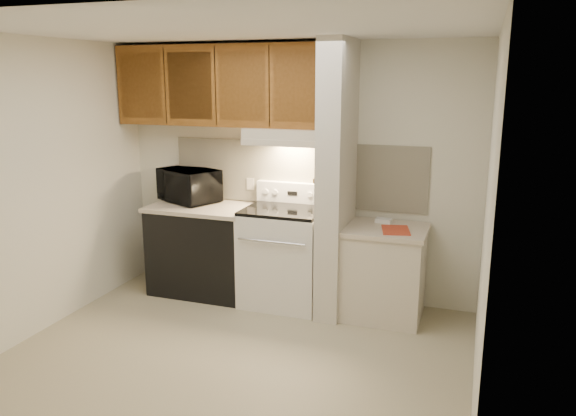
% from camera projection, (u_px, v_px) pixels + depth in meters
% --- Properties ---
extents(floor, '(3.60, 3.60, 0.00)m').
position_uv_depth(floor, '(236.00, 355.00, 4.48)').
color(floor, tan).
rests_on(floor, ground).
extents(ceiling, '(3.60, 3.60, 0.00)m').
position_uv_depth(ceiling, '(228.00, 28.00, 3.91)').
color(ceiling, white).
rests_on(ceiling, wall_back).
extents(wall_back, '(3.60, 2.50, 0.02)m').
position_uv_depth(wall_back, '(296.00, 172.00, 5.57)').
color(wall_back, silver).
rests_on(wall_back, floor).
extents(wall_left, '(0.02, 3.00, 2.50)m').
position_uv_depth(wall_left, '(40.00, 188.00, 4.77)').
color(wall_left, silver).
rests_on(wall_left, floor).
extents(wall_right, '(0.02, 3.00, 2.50)m').
position_uv_depth(wall_right, '(487.00, 223.00, 3.62)').
color(wall_right, silver).
rests_on(wall_right, floor).
extents(backsplash, '(2.60, 0.02, 0.63)m').
position_uv_depth(backsplash, '(295.00, 173.00, 5.57)').
color(backsplash, '#FFF3CE').
rests_on(backsplash, wall_back).
extents(range_body, '(0.76, 0.65, 0.92)m').
position_uv_depth(range_body, '(284.00, 258.00, 5.44)').
color(range_body, silver).
rests_on(range_body, floor).
extents(oven_window, '(0.50, 0.01, 0.30)m').
position_uv_depth(oven_window, '(273.00, 264.00, 5.14)').
color(oven_window, black).
rests_on(oven_window, range_body).
extents(oven_handle, '(0.65, 0.02, 0.02)m').
position_uv_depth(oven_handle, '(271.00, 242.00, 5.05)').
color(oven_handle, silver).
rests_on(oven_handle, range_body).
extents(cooktop, '(0.74, 0.64, 0.03)m').
position_uv_depth(cooktop, '(284.00, 210.00, 5.33)').
color(cooktop, black).
rests_on(cooktop, range_body).
extents(range_backguard, '(0.76, 0.08, 0.20)m').
position_uv_depth(range_backguard, '(294.00, 192.00, 5.56)').
color(range_backguard, silver).
rests_on(range_backguard, range_body).
extents(range_display, '(0.10, 0.01, 0.04)m').
position_uv_depth(range_display, '(292.00, 193.00, 5.53)').
color(range_display, black).
rests_on(range_display, range_backguard).
extents(range_knob_left_outer, '(0.05, 0.02, 0.05)m').
position_uv_depth(range_knob_left_outer, '(266.00, 191.00, 5.61)').
color(range_knob_left_outer, silver).
rests_on(range_knob_left_outer, range_backguard).
extents(range_knob_left_inner, '(0.05, 0.02, 0.05)m').
position_uv_depth(range_knob_left_inner, '(275.00, 192.00, 5.58)').
color(range_knob_left_inner, silver).
rests_on(range_knob_left_inner, range_backguard).
extents(range_knob_right_inner, '(0.05, 0.02, 0.05)m').
position_uv_depth(range_knob_right_inner, '(310.00, 195.00, 5.47)').
color(range_knob_right_inner, silver).
rests_on(range_knob_right_inner, range_backguard).
extents(range_knob_right_outer, '(0.05, 0.02, 0.05)m').
position_uv_depth(range_knob_right_outer, '(320.00, 195.00, 5.43)').
color(range_knob_right_outer, silver).
rests_on(range_knob_right_outer, range_backguard).
extents(dishwasher_front, '(1.00, 0.63, 0.87)m').
position_uv_depth(dishwasher_front, '(204.00, 251.00, 5.73)').
color(dishwasher_front, black).
rests_on(dishwasher_front, floor).
extents(left_countertop, '(1.04, 0.67, 0.04)m').
position_uv_depth(left_countertop, '(202.00, 207.00, 5.63)').
color(left_countertop, beige).
rests_on(left_countertop, dishwasher_front).
extents(spoon_rest, '(0.19, 0.06, 0.01)m').
position_uv_depth(spoon_rest, '(198.00, 200.00, 5.86)').
color(spoon_rest, black).
rests_on(spoon_rest, left_countertop).
extents(teal_jar, '(0.12, 0.12, 0.10)m').
position_uv_depth(teal_jar, '(192.00, 195.00, 5.88)').
color(teal_jar, '#206D5E').
rests_on(teal_jar, left_countertop).
extents(outlet, '(0.08, 0.01, 0.12)m').
position_uv_depth(outlet, '(250.00, 184.00, 5.74)').
color(outlet, beige).
rests_on(outlet, backsplash).
extents(microwave, '(0.72, 0.62, 0.34)m').
position_uv_depth(microwave, '(189.00, 185.00, 5.79)').
color(microwave, black).
rests_on(microwave, left_countertop).
extents(partition_pillar, '(0.22, 0.70, 2.50)m').
position_uv_depth(partition_pillar, '(337.00, 181.00, 5.09)').
color(partition_pillar, beige).
rests_on(partition_pillar, floor).
extents(pillar_trim, '(0.01, 0.70, 0.04)m').
position_uv_depth(pillar_trim, '(325.00, 175.00, 5.12)').
color(pillar_trim, brown).
rests_on(pillar_trim, partition_pillar).
extents(knife_strip, '(0.02, 0.42, 0.04)m').
position_uv_depth(knife_strip, '(322.00, 173.00, 5.07)').
color(knife_strip, black).
rests_on(knife_strip, partition_pillar).
extents(knife_blade_a, '(0.01, 0.03, 0.16)m').
position_uv_depth(knife_blade_a, '(316.00, 187.00, 4.95)').
color(knife_blade_a, silver).
rests_on(knife_blade_a, knife_strip).
extents(knife_handle_a, '(0.02, 0.02, 0.10)m').
position_uv_depth(knife_handle_a, '(316.00, 171.00, 4.91)').
color(knife_handle_a, black).
rests_on(knife_handle_a, knife_strip).
extents(knife_blade_b, '(0.01, 0.04, 0.18)m').
position_uv_depth(knife_blade_b, '(318.00, 187.00, 5.02)').
color(knife_blade_b, silver).
rests_on(knife_blade_b, knife_strip).
extents(knife_handle_b, '(0.02, 0.02, 0.10)m').
position_uv_depth(knife_handle_b, '(319.00, 169.00, 4.98)').
color(knife_handle_b, black).
rests_on(knife_handle_b, knife_strip).
extents(knife_blade_c, '(0.01, 0.04, 0.20)m').
position_uv_depth(knife_blade_c, '(321.00, 186.00, 5.11)').
color(knife_blade_c, silver).
rests_on(knife_blade_c, knife_strip).
extents(knife_handle_c, '(0.02, 0.02, 0.10)m').
position_uv_depth(knife_handle_c, '(321.00, 168.00, 5.05)').
color(knife_handle_c, black).
rests_on(knife_handle_c, knife_strip).
extents(knife_blade_d, '(0.01, 0.04, 0.16)m').
position_uv_depth(knife_blade_d, '(324.00, 182.00, 5.17)').
color(knife_blade_d, silver).
rests_on(knife_blade_d, knife_strip).
extents(knife_handle_d, '(0.02, 0.02, 0.10)m').
position_uv_depth(knife_handle_d, '(323.00, 167.00, 5.12)').
color(knife_handle_d, black).
rests_on(knife_handle_d, knife_strip).
extents(knife_blade_e, '(0.01, 0.04, 0.18)m').
position_uv_depth(knife_blade_e, '(326.00, 182.00, 5.25)').
color(knife_blade_e, silver).
rests_on(knife_blade_e, knife_strip).
extents(knife_handle_e, '(0.02, 0.02, 0.10)m').
position_uv_depth(knife_handle_e, '(326.00, 165.00, 5.19)').
color(knife_handle_e, black).
rests_on(knife_handle_e, knife_strip).
extents(oven_mitt, '(0.03, 0.10, 0.24)m').
position_uv_depth(oven_mitt, '(327.00, 187.00, 5.31)').
color(oven_mitt, slate).
rests_on(oven_mitt, partition_pillar).
extents(right_cab_base, '(0.70, 0.60, 0.81)m').
position_uv_depth(right_cab_base, '(384.00, 274.00, 5.14)').
color(right_cab_base, beige).
rests_on(right_cab_base, floor).
extents(right_countertop, '(0.74, 0.64, 0.04)m').
position_uv_depth(right_countertop, '(386.00, 230.00, 5.04)').
color(right_countertop, beige).
rests_on(right_countertop, right_cab_base).
extents(red_folder, '(0.30, 0.36, 0.01)m').
position_uv_depth(red_folder, '(396.00, 230.00, 4.94)').
color(red_folder, '#B53921').
rests_on(red_folder, right_countertop).
extents(white_box, '(0.15, 0.11, 0.04)m').
position_uv_depth(white_box, '(383.00, 221.00, 5.20)').
color(white_box, white).
rests_on(white_box, right_countertop).
extents(range_hood, '(0.78, 0.44, 0.15)m').
position_uv_depth(range_hood, '(288.00, 136.00, 5.29)').
color(range_hood, beige).
rests_on(range_hood, upper_cabinets).
extents(hood_lip, '(0.78, 0.04, 0.06)m').
position_uv_depth(hood_lip, '(281.00, 143.00, 5.10)').
color(hood_lip, beige).
rests_on(hood_lip, range_hood).
extents(upper_cabinets, '(2.18, 0.33, 0.77)m').
position_uv_depth(upper_cabinets, '(223.00, 86.00, 5.44)').
color(upper_cabinets, brown).
rests_on(upper_cabinets, wall_back).
extents(cab_door_a, '(0.46, 0.01, 0.63)m').
position_uv_depth(cab_door_a, '(141.00, 85.00, 5.56)').
color(cab_door_a, brown).
rests_on(cab_door_a, upper_cabinets).
extents(cab_gap_a, '(0.01, 0.01, 0.73)m').
position_uv_depth(cab_gap_a, '(165.00, 86.00, 5.47)').
color(cab_gap_a, black).
rests_on(cab_gap_a, upper_cabinets).
extents(cab_door_b, '(0.46, 0.01, 0.63)m').
position_uv_depth(cab_door_b, '(190.00, 86.00, 5.38)').
color(cab_door_b, brown).
rests_on(cab_door_b, upper_cabinets).
extents(cab_gap_b, '(0.01, 0.01, 0.73)m').
position_uv_depth(cab_gap_b, '(215.00, 86.00, 5.29)').
color(cab_gap_b, black).
rests_on(cab_gap_b, upper_cabinets).
extents(cab_door_c, '(0.46, 0.01, 0.63)m').
position_uv_depth(cab_door_c, '(242.00, 86.00, 5.21)').
color(cab_door_c, brown).
rests_on(cab_door_c, upper_cabinets).
extents(cab_gap_c, '(0.01, 0.01, 0.73)m').
position_uv_depth(cab_gap_c, '(269.00, 86.00, 5.12)').
color(cab_gap_c, black).
rests_on(cab_gap_c, upper_cabinets).
extents(cab_door_d, '(0.46, 0.01, 0.63)m').
position_uv_depth(cab_door_d, '(298.00, 86.00, 5.03)').
color(cab_door_d, brown).
rests_on(cab_door_d, upper_cabinets).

